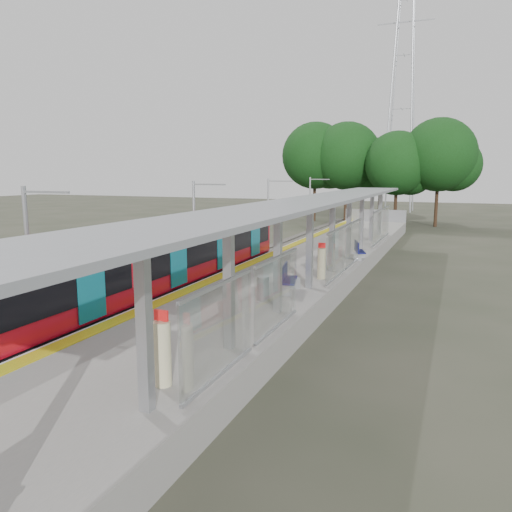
{
  "coord_description": "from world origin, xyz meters",
  "views": [
    {
      "loc": [
        7.71,
        -6.1,
        5.85
      ],
      "look_at": [
        -0.26,
        13.55,
        2.3
      ],
      "focal_mm": 35.0,
      "sensor_mm": 36.0,
      "label": 1
    }
  ],
  "objects_px": {
    "bench_mid": "(288,278)",
    "info_pillar_near": "(162,353)",
    "bench_far": "(359,250)",
    "info_pillar_far": "(322,263)",
    "train": "(111,273)",
    "litter_bin": "(263,288)"
  },
  "relations": [
    {
      "from": "bench_far",
      "to": "info_pillar_near",
      "type": "bearing_deg",
      "value": -111.46
    },
    {
      "from": "bench_far",
      "to": "info_pillar_near",
      "type": "distance_m",
      "value": 18.8
    },
    {
      "from": "info_pillar_near",
      "to": "litter_bin",
      "type": "height_order",
      "value": "info_pillar_near"
    },
    {
      "from": "info_pillar_far",
      "to": "litter_bin",
      "type": "bearing_deg",
      "value": -113.84
    },
    {
      "from": "train",
      "to": "info_pillar_near",
      "type": "bearing_deg",
      "value": -44.39
    },
    {
      "from": "train",
      "to": "litter_bin",
      "type": "xyz_separation_m",
      "value": [
        5.45,
        2.1,
        -0.58
      ]
    },
    {
      "from": "train",
      "to": "litter_bin",
      "type": "height_order",
      "value": "train"
    },
    {
      "from": "bench_far",
      "to": "litter_bin",
      "type": "bearing_deg",
      "value": -117.33
    },
    {
      "from": "bench_mid",
      "to": "info_pillar_far",
      "type": "relative_size",
      "value": 1.04
    },
    {
      "from": "bench_mid",
      "to": "info_pillar_near",
      "type": "distance_m",
      "value": 9.74
    },
    {
      "from": "info_pillar_near",
      "to": "info_pillar_far",
      "type": "relative_size",
      "value": 1.07
    },
    {
      "from": "train",
      "to": "bench_mid",
      "type": "bearing_deg",
      "value": 32.29
    },
    {
      "from": "bench_mid",
      "to": "info_pillar_far",
      "type": "distance_m",
      "value": 3.14
    },
    {
      "from": "train",
      "to": "bench_far",
      "type": "height_order",
      "value": "train"
    },
    {
      "from": "bench_mid",
      "to": "bench_far",
      "type": "height_order",
      "value": "bench_mid"
    },
    {
      "from": "bench_mid",
      "to": "litter_bin",
      "type": "height_order",
      "value": "bench_mid"
    },
    {
      "from": "info_pillar_far",
      "to": "litter_bin",
      "type": "distance_m",
      "value": 4.83
    },
    {
      "from": "bench_mid",
      "to": "litter_bin",
      "type": "relative_size",
      "value": 1.85
    },
    {
      "from": "bench_mid",
      "to": "train",
      "type": "bearing_deg",
      "value": -160.79
    },
    {
      "from": "train",
      "to": "litter_bin",
      "type": "bearing_deg",
      "value": 21.1
    },
    {
      "from": "bench_mid",
      "to": "info_pillar_near",
      "type": "relative_size",
      "value": 0.97
    },
    {
      "from": "bench_mid",
      "to": "info_pillar_far",
      "type": "xyz_separation_m",
      "value": [
        0.62,
        3.08,
        0.13
      ]
    }
  ]
}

